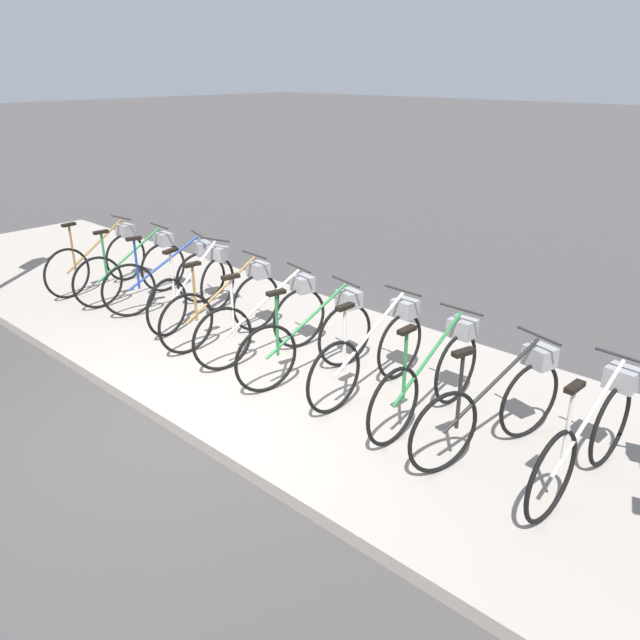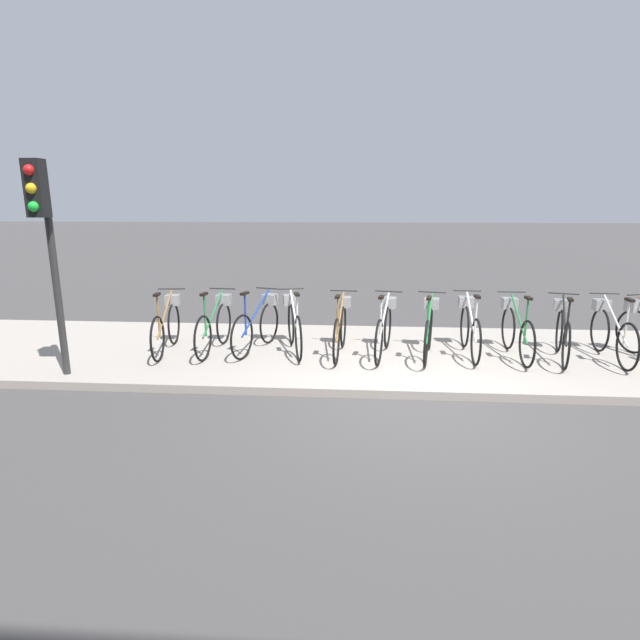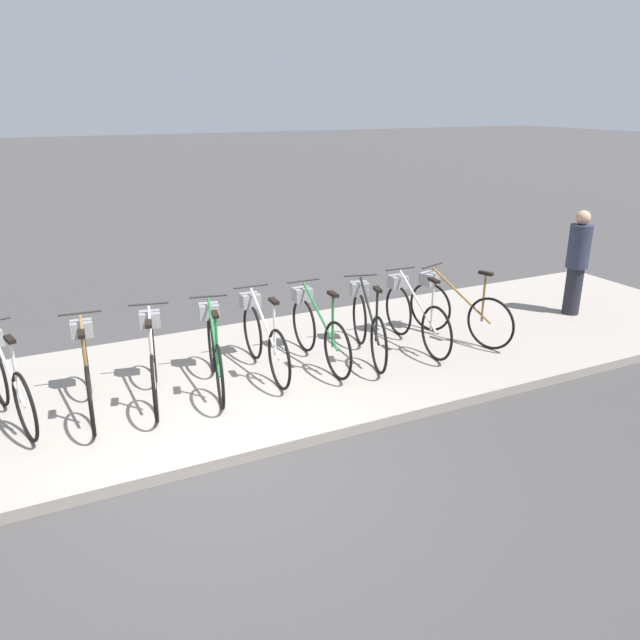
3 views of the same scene
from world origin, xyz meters
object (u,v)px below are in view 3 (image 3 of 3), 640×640
parked_bicycle_5 (153,359)px  parked_bicycle_6 (214,349)px  parked_bicycle_3 (7,379)px  parked_bicycle_4 (87,370)px  parked_bicycle_7 (263,335)px  parked_bicycle_8 (317,328)px  pedestrian (577,261)px  parked_bicycle_11 (454,307)px  parked_bicycle_9 (367,322)px  parked_bicycle_10 (414,313)px

parked_bicycle_5 → parked_bicycle_6: bearing=-1.3°
parked_bicycle_3 → parked_bicycle_5: size_ratio=0.99×
parked_bicycle_4 → parked_bicycle_6: bearing=-0.7°
parked_bicycle_7 → parked_bicycle_3: bearing=-179.7°
parked_bicycle_6 → parked_bicycle_7: (0.68, 0.17, 0.00)m
parked_bicycle_8 → pedestrian: (4.50, -0.05, 0.41)m
parked_bicycle_11 → parked_bicycle_9: bearing=-179.9°
parked_bicycle_4 → parked_bicycle_5: (0.72, -0.00, 0.00)m
parked_bicycle_4 → parked_bicycle_10: size_ratio=1.00×
parked_bicycle_4 → parked_bicycle_8: 2.84m
parked_bicycle_3 → parked_bicycle_6: (2.22, -0.16, 0.00)m
parked_bicycle_4 → parked_bicycle_11: bearing=0.1°
parked_bicycle_8 → parked_bicycle_9: 0.71m
parked_bicycle_9 → pedestrian: bearing=0.5°
parked_bicycle_9 → parked_bicycle_10: 0.77m
parked_bicycle_5 → parked_bicycle_10: size_ratio=0.99×
parked_bicycle_5 → parked_bicycle_8: bearing=2.5°
parked_bicycle_4 → parked_bicycle_10: (4.31, 0.05, 0.00)m
parked_bicycle_7 → pedestrian: 5.25m
parked_bicycle_3 → parked_bicycle_4: 0.80m
parked_bicycle_3 → parked_bicycle_4: bearing=-9.9°
parked_bicycle_6 → pedestrian: 5.93m
parked_bicycle_10 → parked_bicycle_6: bearing=-178.6°
pedestrian → parked_bicycle_4: bearing=-179.7°
parked_bicycle_10 → parked_bicycle_11: 0.67m
parked_bicycle_11 → parked_bicycle_3: bearing=178.7°
parked_bicycle_3 → pedestrian: size_ratio=1.03×
parked_bicycle_5 → parked_bicycle_7: same height
parked_bicycle_4 → parked_bicycle_8: bearing=1.9°
parked_bicycle_3 → parked_bicycle_5: 1.51m
parked_bicycle_6 → parked_bicycle_10: 2.88m
parked_bicycle_7 → parked_bicycle_8: same height
parked_bicycle_5 → parked_bicycle_9: same height
parked_bicycle_3 → parked_bicycle_10: size_ratio=0.98×
parked_bicycle_4 → parked_bicycle_3: bearing=170.1°
parked_bicycle_8 → parked_bicycle_11: size_ratio=1.04×
parked_bicycle_4 → parked_bicycle_5: same height
parked_bicycle_3 → parked_bicycle_10: same height
parked_bicycle_10 → pedestrian: pedestrian is taller
parked_bicycle_11 → pedestrian: size_ratio=1.01×
parked_bicycle_8 → pedestrian: pedestrian is taller
parked_bicycle_8 → parked_bicycle_11: 2.14m
parked_bicycle_5 → parked_bicycle_3: bearing=174.7°
parked_bicycle_6 → parked_bicycle_7: same height
parked_bicycle_8 → parked_bicycle_11: same height
parked_bicycle_4 → parked_bicycle_5: size_ratio=1.01×
parked_bicycle_7 → parked_bicycle_6: bearing=-165.9°
parked_bicycle_11 → parked_bicycle_4: bearing=-179.9°
parked_bicycle_3 → parked_bicycle_11: size_ratio=1.02×
parked_bicycle_7 → parked_bicycle_10: (2.20, -0.10, 0.00)m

